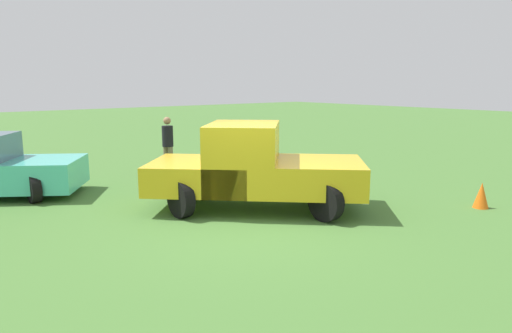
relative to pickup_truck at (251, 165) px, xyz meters
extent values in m
plane|color=#477533|center=(0.80, -0.77, -0.92)|extent=(80.00, 80.00, 0.00)
cylinder|color=black|center=(0.48, 1.66, -0.54)|extent=(0.76, 0.22, 0.76)
cylinder|color=black|center=(1.64, 0.53, -0.54)|extent=(0.76, 0.22, 0.76)
cylinder|color=black|center=(-1.49, -0.37, -0.54)|extent=(0.76, 0.22, 0.76)
cylinder|color=black|center=(-0.33, -1.50, -0.54)|extent=(0.76, 0.22, 0.76)
cube|color=gold|center=(1.00, 1.03, -0.21)|extent=(2.61, 2.60, 0.64)
cube|color=gold|center=(-0.11, -0.11, 0.17)|extent=(2.36, 2.35, 1.40)
cube|color=slate|center=(-0.11, -0.11, 0.61)|extent=(2.10, 2.09, 0.48)
cube|color=gold|center=(-0.72, -0.74, -0.23)|extent=(2.85, 2.86, 0.60)
cube|color=silver|center=(1.57, 1.62, -0.47)|extent=(1.40, 1.37, 0.16)
cylinder|color=black|center=(-4.59, -2.63, -0.61)|extent=(0.63, 0.20, 0.63)
cylinder|color=black|center=(-3.37, -3.45, -0.61)|extent=(0.63, 0.20, 0.63)
cylinder|color=#7A6B51|center=(-4.58, 0.46, -0.52)|extent=(0.14, 0.14, 0.80)
cylinder|color=#7A6B51|center=(-4.38, 0.51, -0.52)|extent=(0.14, 0.14, 0.80)
cylinder|color=black|center=(-4.48, 0.48, 0.18)|extent=(0.40, 0.40, 0.60)
sphere|color=#A87A56|center=(-4.48, 0.48, 0.62)|extent=(0.22, 0.22, 0.22)
cone|color=orange|center=(3.07, 3.81, -0.65)|extent=(0.32, 0.32, 0.55)
camera|label=1|loc=(7.44, -5.89, 1.71)|focal=32.36mm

